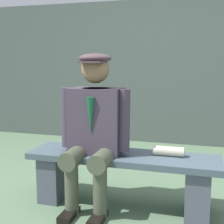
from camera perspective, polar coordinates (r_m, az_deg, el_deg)
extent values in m
plane|color=#587456|center=(2.83, 1.83, -16.37)|extent=(30.00, 30.00, 0.00)
cube|color=#455560|center=(2.67, 1.88, -8.07)|extent=(1.58, 0.42, 0.05)
cube|color=#4E5161|center=(2.67, 15.16, -13.55)|extent=(0.18, 0.36, 0.40)
cube|color=#4E5161|center=(2.95, -10.05, -11.16)|extent=(0.18, 0.36, 0.40)
cube|color=#433848|center=(2.67, -2.80, -1.49)|extent=(0.43, 0.27, 0.54)
cylinder|color=#1E2338|center=(2.63, -2.84, 3.65)|extent=(0.24, 0.24, 0.06)
cone|color=#195938|center=(2.53, -3.84, -0.66)|extent=(0.07, 0.07, 0.30)
sphere|color=#8C664C|center=(2.61, -3.01, 7.67)|extent=(0.23, 0.23, 0.23)
ellipsoid|color=#49363D|center=(2.60, -3.03, 9.56)|extent=(0.26, 0.26, 0.08)
cube|color=#49363D|center=(2.51, -3.82, 8.93)|extent=(0.18, 0.10, 0.02)
cylinder|color=#4B503E|center=(2.57, -1.22, -8.08)|extent=(0.15, 0.45, 0.15)
cylinder|color=#4B503E|center=(2.53, -2.16, -13.88)|extent=(0.11, 0.11, 0.46)
cube|color=black|center=(2.56, -2.59, -18.57)|extent=(0.10, 0.24, 0.05)
cylinder|color=#433848|center=(2.56, 2.12, -1.50)|extent=(0.11, 0.12, 0.50)
cylinder|color=#4B503E|center=(2.65, -6.17, -7.61)|extent=(0.15, 0.45, 0.15)
cylinder|color=#4B503E|center=(2.61, -7.25, -13.21)|extent=(0.11, 0.11, 0.46)
cube|color=black|center=(2.64, -7.71, -17.76)|extent=(0.10, 0.24, 0.05)
cylinder|color=#433848|center=(2.72, -7.99, -0.96)|extent=(0.10, 0.11, 0.50)
cylinder|color=beige|center=(2.64, 10.12, -6.92)|extent=(0.25, 0.08, 0.08)
cube|color=#49544F|center=(4.87, 8.98, 6.98)|extent=(12.00, 0.24, 2.11)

